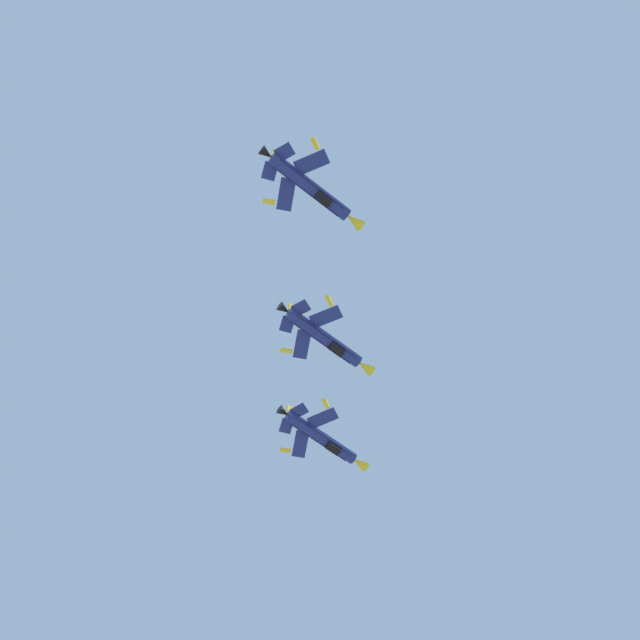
% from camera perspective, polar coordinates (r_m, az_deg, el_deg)
% --- Properties ---
extents(fighter_jet_lead, '(15.65, 10.32, 4.37)m').
position_cam_1_polar(fighter_jet_lead, '(118.31, 0.17, -8.29)').
color(fighter_jet_lead, navy).
extents(fighter_jet_left_wing, '(15.65, 10.34, 4.34)m').
position_cam_1_polar(fighter_jet_left_wing, '(109.80, 0.39, -1.32)').
color(fighter_jet_left_wing, navy).
extents(fighter_jet_right_wing, '(15.65, 10.34, 4.36)m').
position_cam_1_polar(fighter_jet_right_wing, '(102.93, -0.60, 9.24)').
color(fighter_jet_right_wing, navy).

